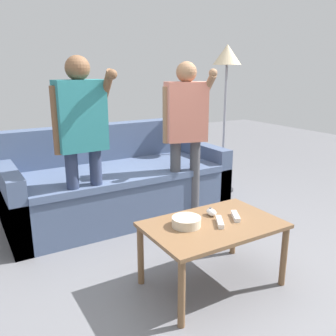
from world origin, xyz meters
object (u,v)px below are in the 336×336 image
at_px(floor_lamp, 227,67).
at_px(game_remote_wand_far, 236,216).
at_px(game_remote_wand_near, 220,222).
at_px(couch, 117,185).
at_px(game_remote_nunchuk, 211,212).
at_px(player_right, 186,124).
at_px(snack_bowl, 186,222).
at_px(player_left, 82,130).
at_px(coffee_table, 213,232).

relative_size(floor_lamp, game_remote_wand_far, 11.37).
xyz_separation_m(game_remote_wand_near, game_remote_wand_far, (0.15, 0.02, 0.00)).
distance_m(couch, game_remote_nunchuk, 1.41).
xyz_separation_m(player_right, game_remote_wand_near, (-0.43, -1.06, -0.48)).
height_order(snack_bowl, game_remote_wand_far, snack_bowl).
height_order(player_left, game_remote_wand_far, player_left).
distance_m(snack_bowl, player_left, 1.16).
xyz_separation_m(coffee_table, floor_lamp, (1.33, 1.52, 1.06)).
distance_m(floor_lamp, game_remote_wand_near, 2.25).
height_order(couch, game_remote_nunchuk, couch).
relative_size(coffee_table, game_remote_nunchuk, 10.08).
xyz_separation_m(coffee_table, game_remote_nunchuk, (0.07, 0.11, 0.08)).
xyz_separation_m(couch, game_remote_nunchuk, (0.12, -1.39, 0.17)).
bearing_deg(floor_lamp, player_left, -165.66).
relative_size(coffee_table, floor_lamp, 0.52).
xyz_separation_m(snack_bowl, player_left, (-0.34, 0.99, 0.48)).
bearing_deg(player_left, floor_lamp, 14.34).
xyz_separation_m(snack_bowl, game_remote_wand_far, (0.36, -0.07, -0.01)).
bearing_deg(game_remote_wand_far, game_remote_wand_near, -172.39).
bearing_deg(coffee_table, game_remote_wand_near, -46.40).
xyz_separation_m(coffee_table, player_left, (-0.51, 1.05, 0.57)).
bearing_deg(floor_lamp, snack_bowl, -135.73).
distance_m(player_right, game_remote_wand_near, 1.24).
distance_m(game_remote_nunchuk, game_remote_wand_near, 0.15).
distance_m(player_left, game_remote_wand_far, 1.36).
relative_size(snack_bowl, game_remote_nunchuk, 2.15).
height_order(game_remote_nunchuk, floor_lamp, floor_lamp).
xyz_separation_m(floor_lamp, game_remote_wand_near, (-1.30, -1.55, -0.98)).
distance_m(couch, game_remote_wand_far, 1.54).
bearing_deg(game_remote_nunchuk, snack_bowl, -167.17).
relative_size(couch, player_left, 1.39).
relative_size(game_remote_nunchuk, player_left, 0.06).
xyz_separation_m(floor_lamp, player_left, (-1.84, -0.47, -0.48)).
bearing_deg(game_remote_nunchuk, couch, 95.03).
bearing_deg(floor_lamp, player_right, -150.36).
xyz_separation_m(floor_lamp, game_remote_wand_far, (-1.15, -1.53, -0.98)).
xyz_separation_m(snack_bowl, floor_lamp, (1.50, 1.46, 0.97)).
relative_size(player_left, game_remote_wand_far, 10.29).
bearing_deg(couch, game_remote_wand_near, -86.99).
height_order(floor_lamp, game_remote_wand_near, floor_lamp).
relative_size(snack_bowl, player_left, 0.12).
relative_size(couch, game_remote_wand_far, 14.30).
xyz_separation_m(snack_bowl, game_remote_nunchuk, (0.25, 0.06, -0.01)).
height_order(coffee_table, game_remote_nunchuk, game_remote_nunchuk).
bearing_deg(floor_lamp, game_remote_nunchuk, -131.75).
relative_size(snack_bowl, player_right, 0.13).
height_order(snack_bowl, floor_lamp, floor_lamp).
distance_m(snack_bowl, game_remote_nunchuk, 0.25).
height_order(player_left, game_remote_wand_near, player_left).
bearing_deg(coffee_table, player_left, 116.09).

